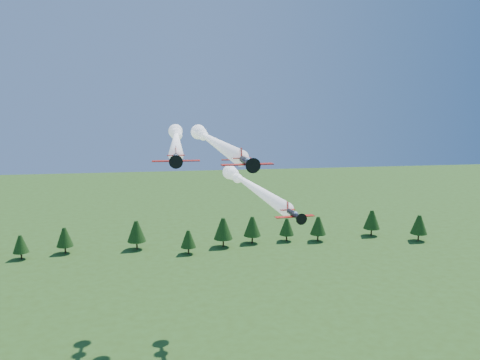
{
  "coord_description": "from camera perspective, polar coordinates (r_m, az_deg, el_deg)",
  "views": [
    {
      "loc": [
        -12.23,
        -87.16,
        60.28
      ],
      "look_at": [
        0.59,
        0.0,
        44.94
      ],
      "focal_mm": 40.0,
      "sensor_mm": 36.0,
      "label": 1
    }
  ],
  "objects": [
    {
      "name": "plane_right",
      "position": [
        120.2,
        0.91,
        -0.42
      ],
      "size": [
        10.3,
        53.88,
        3.7
      ],
      "rotation": [
        0.0,
        0.0,
        0.1
      ],
      "color": "black",
      "rests_on": "ground"
    },
    {
      "name": "treeline",
      "position": [
        204.96,
        -3.33,
        -5.32
      ],
      "size": [
        180.21,
        19.83,
        11.32
      ],
      "color": "#382314",
      "rests_on": "ground"
    },
    {
      "name": "plane_lead",
      "position": [
        112.13,
        -3.1,
        4.3
      ],
      "size": [
        9.35,
        62.18,
        3.7
      ],
      "rotation": [
        0.0,
        0.0,
        0.06
      ],
      "color": "black",
      "rests_on": "ground"
    },
    {
      "name": "plane_slot",
      "position": [
        95.38,
        -0.12,
        2.37
      ],
      "size": [
        6.37,
        6.92,
        2.24
      ],
      "rotation": [
        0.0,
        0.0,
        -0.07
      ],
      "color": "black",
      "rests_on": "ground"
    },
    {
      "name": "plane_left",
      "position": [
        120.85,
        -6.83,
        4.34
      ],
      "size": [
        7.82,
        60.43,
        3.7
      ],
      "rotation": [
        0.0,
        0.0,
        -0.03
      ],
      "color": "black",
      "rests_on": "ground"
    }
  ]
}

